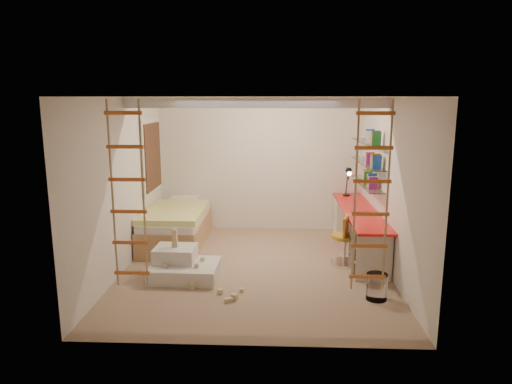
{
  "coord_description": "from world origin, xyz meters",
  "views": [
    {
      "loc": [
        0.29,
        -6.67,
        2.58
      ],
      "look_at": [
        0.0,
        0.3,
        1.15
      ],
      "focal_mm": 32.0,
      "sensor_mm": 36.0,
      "label": 1
    }
  ],
  "objects_px": {
    "bed": "(177,225)",
    "swivel_chair": "(345,247)",
    "desk": "(358,229)",
    "play_platform": "(182,266)"
  },
  "relations": [
    {
      "from": "desk",
      "to": "bed",
      "type": "distance_m",
      "value": 3.22
    },
    {
      "from": "desk",
      "to": "play_platform",
      "type": "distance_m",
      "value": 3.05
    },
    {
      "from": "play_platform",
      "to": "bed",
      "type": "bearing_deg",
      "value": 104.77
    },
    {
      "from": "desk",
      "to": "bed",
      "type": "height_order",
      "value": "desk"
    },
    {
      "from": "desk",
      "to": "swivel_chair",
      "type": "xyz_separation_m",
      "value": [
        -0.32,
        -0.63,
        -0.11
      ]
    },
    {
      "from": "bed",
      "to": "play_platform",
      "type": "height_order",
      "value": "bed"
    },
    {
      "from": "bed",
      "to": "play_platform",
      "type": "xyz_separation_m",
      "value": [
        0.42,
        -1.6,
        -0.16
      ]
    },
    {
      "from": "bed",
      "to": "swivel_chair",
      "type": "xyz_separation_m",
      "value": [
        2.88,
        -0.99,
        -0.04
      ]
    },
    {
      "from": "desk",
      "to": "play_platform",
      "type": "height_order",
      "value": "desk"
    },
    {
      "from": "bed",
      "to": "swivel_chair",
      "type": "relative_size",
      "value": 2.52
    }
  ]
}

